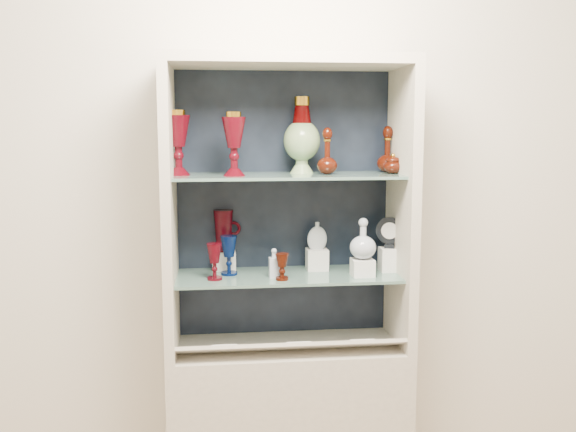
{
  "coord_description": "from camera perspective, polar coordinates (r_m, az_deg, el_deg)",
  "views": [
    {
      "loc": [
        -0.29,
        -1.06,
        1.67
      ],
      "look_at": [
        0.0,
        1.53,
        1.3
      ],
      "focal_mm": 40.0,
      "sensor_mm": 36.0,
      "label": 1
    }
  ],
  "objects": [
    {
      "name": "label_card_1",
      "position": [
        2.65,
        0.88,
        -11.21
      ],
      "size": [
        0.1,
        0.06,
        0.03
      ],
      "primitive_type": "cube",
      "rotation": [
        -0.44,
        0.0,
        0.0
      ],
      "color": "white",
      "rests_on": "label_ledge"
    },
    {
      "name": "shelf_upper",
      "position": [
        2.63,
        -0.05,
        3.6
      ],
      "size": [
        0.92,
        0.34,
        0.01
      ],
      "primitive_type": "cube",
      "color": "slate",
      "rests_on": "cabinet_side_left"
    },
    {
      "name": "cabinet_back_panel",
      "position": [
        2.82,
        -0.44,
        1.04
      ],
      "size": [
        0.98,
        0.02,
        1.15
      ],
      "primitive_type": "cube",
      "color": "black",
      "rests_on": "cabinet_base"
    },
    {
      "name": "wall_back",
      "position": [
        2.84,
        -0.5,
        2.62
      ],
      "size": [
        3.5,
        0.02,
        2.8
      ],
      "primitive_type": "cube",
      "color": "white",
      "rests_on": "ground"
    },
    {
      "name": "ruby_goblet_tall",
      "position": [
        2.61,
        -6.55,
        -4.06
      ],
      "size": [
        0.08,
        0.08,
        0.15
      ],
      "primitive_type": null,
      "rotation": [
        0.0,
        0.0,
        0.33
      ],
      "color": "#49060E",
      "rests_on": "shelf_lower"
    },
    {
      "name": "clear_square_bottle",
      "position": [
        2.63,
        -1.25,
        -4.19
      ],
      "size": [
        0.04,
        0.04,
        0.12
      ],
      "primitive_type": null,
      "rotation": [
        0.0,
        0.0,
        0.05
      ],
      "color": "#A9B4C3",
      "rests_on": "shelf_lower"
    },
    {
      "name": "riser_clear_round_decanter",
      "position": [
        2.68,
        6.64,
        -4.56
      ],
      "size": [
        0.09,
        0.09,
        0.07
      ],
      "primitive_type": "cube",
      "color": "silver",
      "rests_on": "shelf_lower"
    },
    {
      "name": "shelf_lower",
      "position": [
        2.7,
        -0.05,
        -5.33
      ],
      "size": [
        0.92,
        0.34,
        0.01
      ],
      "primitive_type": "cube",
      "color": "slate",
      "rests_on": "cabinet_side_left"
    },
    {
      "name": "label_ledge",
      "position": [
        2.65,
        0.27,
        -11.54
      ],
      "size": [
        0.92,
        0.17,
        0.09
      ],
      "primitive_type": "cube",
      "rotation": [
        -0.44,
        0.0,
        0.0
      ],
      "color": "#BEB4A1",
      "rests_on": "cabinet_base"
    },
    {
      "name": "ruby_pitcher",
      "position": [
        2.77,
        -5.75,
        -1.3
      ],
      "size": [
        0.14,
        0.09,
        0.18
      ],
      "primitive_type": null,
      "rotation": [
        0.0,
        0.0,
        -0.07
      ],
      "color": "#49060E",
      "rests_on": "riser_ruby_pitcher"
    },
    {
      "name": "cabinet_top_cap",
      "position": [
        2.62,
        -0.0,
        13.56
      ],
      "size": [
        1.0,
        0.4,
        0.04
      ],
      "primitive_type": "cube",
      "color": "#BEB4A1",
      "rests_on": "cabinet_side_left"
    },
    {
      "name": "ruby_decanter_b",
      "position": [
        2.79,
        8.84,
        6.02
      ],
      "size": [
        0.1,
        0.1,
        0.21
      ],
      "primitive_type": null,
      "rotation": [
        0.0,
        0.0,
        -0.09
      ],
      "color": "#441206",
      "rests_on": "shelf_upper"
    },
    {
      "name": "cameo_medallion",
      "position": [
        2.76,
        9.03,
        -1.41
      ],
      "size": [
        0.12,
        0.08,
        0.14
      ],
      "primitive_type": null,
      "rotation": [
        0.0,
        0.0,
        -0.36
      ],
      "color": "black",
      "rests_on": "riser_cameo_medallion"
    },
    {
      "name": "riser_cameo_medallion",
      "position": [
        2.78,
        8.97,
        -3.84
      ],
      "size": [
        0.08,
        0.08,
        0.1
      ],
      "primitive_type": "cube",
      "color": "silver",
      "rests_on": "shelf_lower"
    },
    {
      "name": "ruby_goblet_small",
      "position": [
        2.59,
        -0.53,
        -4.54
      ],
      "size": [
        0.07,
        0.07,
        0.11
      ],
      "primitive_type": null,
      "rotation": [
        0.0,
        0.0,
        0.27
      ],
      "color": "#441206",
      "rests_on": "shelf_lower"
    },
    {
      "name": "label_card_2",
      "position": [
        2.69,
        6.47,
        -10.94
      ],
      "size": [
        0.1,
        0.06,
        0.03
      ],
      "primitive_type": "cube",
      "rotation": [
        -0.44,
        0.0,
        0.0
      ],
      "color": "white",
      "rests_on": "label_ledge"
    },
    {
      "name": "cabinet_side_left",
      "position": [
        2.62,
        -10.5,
        0.38
      ],
      "size": [
        0.04,
        0.4,
        1.15
      ],
      "primitive_type": "cube",
      "color": "#BEB4A1",
      "rests_on": "cabinet_base"
    },
    {
      "name": "flat_flask",
      "position": [
        2.76,
        2.61,
        -1.72
      ],
      "size": [
        0.09,
        0.05,
        0.12
      ],
      "primitive_type": null,
      "rotation": [
        0.0,
        0.0,
        0.12
      ],
      "color": "silver",
      "rests_on": "riser_flat_flask"
    },
    {
      "name": "pedestal_lamp_left",
      "position": [
        2.62,
        -9.73,
        6.44
      ],
      "size": [
        0.12,
        0.12,
        0.26
      ],
      "primitive_type": null,
      "rotation": [
        0.0,
        0.0,
        -0.21
      ],
      "color": "#49060E",
      "rests_on": "shelf_upper"
    },
    {
      "name": "label_card_0",
      "position": [
        2.63,
        -5.69,
        -11.4
      ],
      "size": [
        0.1,
        0.06,
        0.03
      ],
      "primitive_type": "cube",
      "rotation": [
        -0.44,
        0.0,
        0.0
      ],
      "color": "white",
      "rests_on": "label_ledge"
    },
    {
      "name": "lidded_bowl",
      "position": [
        2.71,
        9.31,
        4.65
      ],
      "size": [
        0.09,
        0.09,
        0.09
      ],
      "primitive_type": null,
      "rotation": [
        0.0,
        0.0,
        0.24
      ],
      "color": "#441206",
      "rests_on": "shelf_upper"
    },
    {
      "name": "cabinet_side_right",
      "position": [
        2.72,
        10.08,
        0.68
      ],
      "size": [
        0.04,
        0.4,
        1.15
      ],
      "primitive_type": "cube",
      "color": "#BEB4A1",
      "rests_on": "cabinet_base"
    },
    {
      "name": "cabinet_base",
      "position": [
        2.91,
        -0.0,
        -18.35
      ],
      "size": [
        1.0,
        0.4,
        0.75
      ],
      "primitive_type": "cube",
      "color": "#BEB4A1",
      "rests_on": "ground"
    },
    {
      "name": "riser_flat_flask",
      "position": [
        2.78,
        2.59,
        -3.87
      ],
      "size": [
        0.09,
        0.09,
        0.09
      ],
      "primitive_type": "cube",
      "color": "silver",
      "rests_on": "shelf_lower"
    },
    {
      "name": "riser_ruby_pitcher",
      "position": [
        2.8,
        -5.72,
        -3.92
      ],
      "size": [
        0.1,
        0.1,
        0.08
      ],
      "primitive_type": "cube",
      "color": "silver",
      "rests_on": "shelf_lower"
    },
    {
      "name": "ruby_decanter_a",
      "position": [
        2.63,
        3.51,
        6.04
      ],
      "size": [
        0.09,
        0.09,
        0.21
      ],
      "primitive_type": null,
      "rotation": [
        0.0,
        0.0,
        -0.12
      ],
      "color": "#441206",
      "rests_on": "shelf_upper"
    },
    {
      "name": "pedestal_lamp_right",
      "position": [
        2.56,
        -4.83,
        6.39
      ],
      "size": [
        0.12,
        0.12,
        0.25
      ],
      "primitive_type": null,
      "rotation": [
        0.0,
        0.0,
        -0.34
      ],
      "color": "#49060E",
      "rests_on": "shelf_upper"
    },
    {
      "name": "clear_round_decanter",
      "position": [
        2.66,
        6.68,
        -2.1
      ],
      "size": [
        0.11,
        0.11,
        0.16
      ],
      "primitive_type": null,
      "rotation": [
        0.0,
        0.0,
        -0.04
      ],
      "color": "#A9B4C3",
      "rests_on": "riser_clear_round_decanter"
    },
    {
      "name": "cobalt_goblet",
      "position": [
        2.69,
        -5.28,
        -3.5
      ],
      "size": [
        0.08,
        0.08,
        0.16
      ],
      "primitive_type": null,
      "rotation": [
        0.0,
        0.0,
        -0.2
      ],
      "color": "#021244",
      "rests_on": "shelf_lower"
    },
    {
      "name": "enamel_urn",
      "position": [
        2.7,
        1.24,
        7.2
      ],
      "size": [
        0.19,
        0.19,
        0.32
      ],
      "primitive_type": null,
      "rotation": [
        0.0,
        0.0,
        0.28
      ],
      "color": "#0A4728",
      "rests_on": "shelf_upper"
    }
  ]
}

